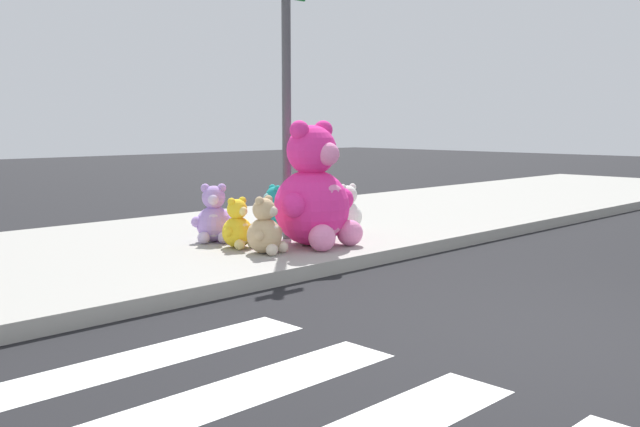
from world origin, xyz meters
name	(u,v)px	position (x,y,z in m)	size (l,w,h in m)	color
ground_plane	(605,349)	(0.00, 0.00, 0.00)	(60.00, 60.00, 0.00)	black
sidewalk	(182,246)	(0.00, 5.20, 0.07)	(28.00, 4.40, 0.15)	#9E9B93
sign_pole	(287,99)	(1.00, 4.40, 1.85)	(0.56, 0.11, 3.20)	#4C4C51
plush_pink_large	(314,196)	(0.89, 3.81, 0.72)	(1.11, 0.98, 1.44)	#F22D93
plush_white	(347,212)	(1.96, 4.30, 0.40)	(0.48, 0.42, 0.62)	white
plush_lavender	(214,219)	(0.22, 4.83, 0.43)	(0.49, 0.50, 0.69)	#B28CD8
plush_tan	(266,230)	(0.16, 3.81, 0.40)	(0.47, 0.45, 0.63)	tan
plush_teal	(274,213)	(1.24, 4.92, 0.40)	(0.43, 0.46, 0.61)	teal
plush_yellow	(238,228)	(0.17, 4.30, 0.38)	(0.44, 0.39, 0.57)	yellow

